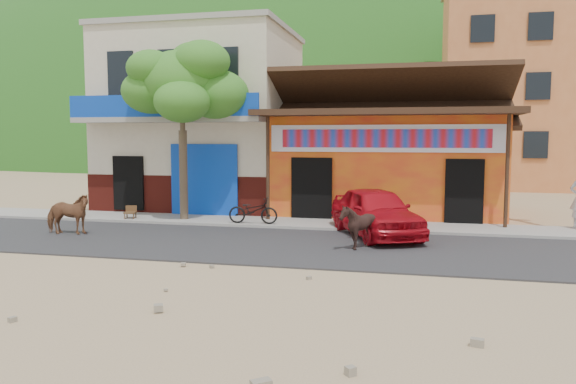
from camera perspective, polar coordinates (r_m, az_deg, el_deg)
name	(u,v)px	position (r m, az deg, el deg)	size (l,w,h in m)	color
ground	(270,268)	(12.59, -1.83, -7.69)	(120.00, 120.00, 0.00)	#9E825B
road	(295,246)	(14.96, 0.68, -5.48)	(60.00, 5.00, 0.04)	#28282B
sidewalk	(318,224)	(18.33, 3.07, -3.30)	(60.00, 2.00, 0.12)	gray
dance_club	(388,166)	(21.89, 10.13, 2.64)	(8.00, 6.00, 3.60)	orange
cafe_building	(204,122)	(23.51, -8.52, 7.01)	(7.00, 6.00, 7.00)	beige
apartment_front	(523,84)	(36.43, 22.75, 10.05)	(9.00, 9.00, 12.00)	#CC723F
hillside	(399,72)	(82.40, 11.21, 11.83)	(100.00, 40.00, 24.00)	#194C14
tree	(183,130)	(19.28, -10.65, 6.17)	(3.00, 3.00, 6.00)	#2D721E
cow_tan	(68,214)	(17.69, -21.49, -2.09)	(0.65, 1.43, 1.21)	brown
cow_dark	(358,226)	(14.44, 7.17, -3.48)	(0.94, 1.06, 1.17)	black
red_car	(376,212)	(16.39, 8.90, -1.99)	(1.67, 4.16, 1.42)	red
scooter	(253,211)	(18.05, -3.57, -1.89)	(0.56, 1.61, 0.85)	black
cafe_chair_left	(130,207)	(19.93, -15.75, -1.45)	(0.37, 0.37, 0.80)	#4A2C18
cafe_chair_right	(78,204)	(20.97, -20.55, -1.15)	(0.41, 0.41, 0.88)	#52321B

